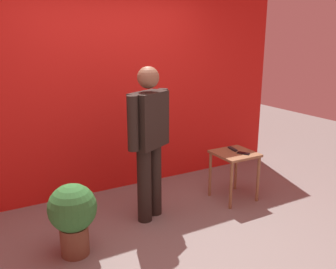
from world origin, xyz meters
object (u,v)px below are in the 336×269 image
standing_person (149,136)px  potted_plant (73,214)px  cell_phone (244,153)px  tv_remote (233,149)px  side_table (234,161)px

standing_person → potted_plant: size_ratio=2.42×
cell_phone → tv_remote: 0.19m
standing_person → tv_remote: standing_person is taller
side_table → potted_plant: bearing=-173.7°
standing_person → tv_remote: 1.20m
cell_phone → tv_remote: (-0.01, 0.19, 0.01)m
tv_remote → standing_person: bearing=-169.0°
cell_phone → tv_remote: tv_remote is taller
side_table → cell_phone: size_ratio=4.15×
tv_remote → potted_plant: potted_plant is taller
cell_phone → standing_person: bearing=141.9°
standing_person → cell_phone: 1.22m
cell_phone → potted_plant: size_ratio=0.21×
cell_phone → side_table: bearing=93.6°
standing_person → side_table: 1.19m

